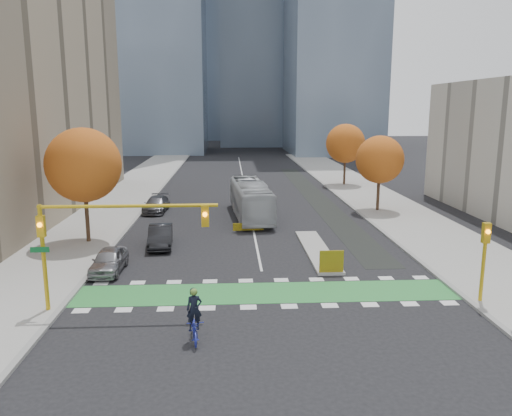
{
  "coord_description": "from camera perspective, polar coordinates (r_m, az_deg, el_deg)",
  "views": [
    {
      "loc": [
        -1.85,
        -23.21,
        9.5
      ],
      "look_at": [
        -0.11,
        9.21,
        3.0
      ],
      "focal_mm": 35.0,
      "sensor_mm": 36.0,
      "label": 1
    }
  ],
  "objects": [
    {
      "name": "hazard_board",
      "position": [
        29.34,
        8.62,
        -6.06
      ],
      "size": [
        1.4,
        0.12,
        1.3
      ],
      "primitive_type": "cube",
      "color": "yellow",
      "rests_on": "median_island"
    },
    {
      "name": "curb_west",
      "position": [
        44.97,
        -13.44,
        -1.09
      ],
      "size": [
        0.3,
        120.0,
        0.16
      ],
      "primitive_type": "cube",
      "color": "gray",
      "rests_on": "ground"
    },
    {
      "name": "tower_ne",
      "position": [
        112.28,
        8.84,
        21.72
      ],
      "size": [
        18.0,
        24.0,
        60.0
      ],
      "primitive_type": "cube",
      "color": "#47566B",
      "rests_on": "ground"
    },
    {
      "name": "traffic_signal_east",
      "position": [
        26.71,
        24.67,
        -4.41
      ],
      "size": [
        0.35,
        0.43,
        4.1
      ],
      "color": "#BF9914",
      "rests_on": "ground"
    },
    {
      "name": "sidewalk_west",
      "position": [
        45.73,
        -17.76,
        -1.12
      ],
      "size": [
        7.0,
        120.0,
        0.15
      ],
      "primitive_type": "cube",
      "color": "gray",
      "rests_on": "ground"
    },
    {
      "name": "tower_far",
      "position": [
        166.04,
        -4.05,
        21.89
      ],
      "size": [
        26.0,
        26.0,
        80.0
      ],
      "primitive_type": "cube",
      "color": "#47566B",
      "rests_on": "ground"
    },
    {
      "name": "bike_lane_paint",
      "position": [
        54.85,
        6.8,
        1.28
      ],
      "size": [
        2.5,
        50.0,
        0.01
      ],
      "primitive_type": "cube",
      "color": "black",
      "rests_on": "ground"
    },
    {
      "name": "median_island",
      "position": [
        34.06,
        6.97,
        -4.82
      ],
      "size": [
        1.6,
        10.0,
        0.16
      ],
      "primitive_type": "cube",
      "color": "gray",
      "rests_on": "ground"
    },
    {
      "name": "bus",
      "position": [
        44.03,
        -0.61,
        0.99
      ],
      "size": [
        3.58,
        11.67,
        3.2
      ],
      "primitive_type": "imported",
      "rotation": [
        0.0,
        0.0,
        0.08
      ],
      "color": "#B2B6BB",
      "rests_on": "ground"
    },
    {
      "name": "tree_west",
      "position": [
        36.85,
        -19.11,
        4.65
      ],
      "size": [
        5.2,
        5.2,
        8.22
      ],
      "color": "#332114",
      "rests_on": "ground"
    },
    {
      "name": "ground",
      "position": [
        25.14,
        1.4,
        -10.88
      ],
      "size": [
        300.0,
        300.0,
        0.0
      ],
      "primitive_type": "plane",
      "color": "black",
      "rests_on": "ground"
    },
    {
      "name": "centre_line",
      "position": [
        63.94,
        -1.38,
        2.78
      ],
      "size": [
        0.15,
        70.0,
        0.01
      ],
      "primitive_type": "cube",
      "color": "silver",
      "rests_on": "ground"
    },
    {
      "name": "parked_car_c",
      "position": [
        47.36,
        -11.34,
        0.4
      ],
      "size": [
        2.22,
        4.97,
        1.42
      ],
      "primitive_type": "imported",
      "rotation": [
        0.0,
        0.0,
        -0.05
      ],
      "color": "#46464B",
      "rests_on": "ground"
    },
    {
      "name": "traffic_signal_west",
      "position": [
        24.12,
        -17.59,
        -2.31
      ],
      "size": [
        8.53,
        0.56,
        5.2
      ],
      "color": "#BF9914",
      "rests_on": "ground"
    },
    {
      "name": "curb_east",
      "position": [
        45.78,
        12.0,
        -0.81
      ],
      "size": [
        0.3,
        120.0,
        0.16
      ],
      "primitive_type": "cube",
      "color": "gray",
      "rests_on": "ground"
    },
    {
      "name": "bike_crossing",
      "position": [
        26.53,
        1.15,
        -9.65
      ],
      "size": [
        20.0,
        3.0,
        0.01
      ],
      "primitive_type": "cube",
      "color": "#297F36",
      "rests_on": "ground"
    },
    {
      "name": "parked_car_b",
      "position": [
        35.44,
        -10.87,
        -3.18
      ],
      "size": [
        1.97,
        4.66,
        1.5
      ],
      "primitive_type": "imported",
      "rotation": [
        0.0,
        0.0,
        0.09
      ],
      "color": "black",
      "rests_on": "ground"
    },
    {
      "name": "tree_east_near",
      "position": [
        47.51,
        13.96,
        5.39
      ],
      "size": [
        4.4,
        4.4,
        7.08
      ],
      "color": "#332114",
      "rests_on": "ground"
    },
    {
      "name": "parked_car_a",
      "position": [
        30.75,
        -16.46,
        -5.76
      ],
      "size": [
        1.76,
        4.22,
        1.43
      ],
      "primitive_type": "imported",
      "rotation": [
        0.0,
        0.0,
        -0.02
      ],
      "color": "gray",
      "rests_on": "ground"
    },
    {
      "name": "sidewalk_east",
      "position": [
        46.81,
        16.14,
        -0.74
      ],
      "size": [
        7.0,
        120.0,
        0.15
      ],
      "primitive_type": "cube",
      "color": "gray",
      "rests_on": "ground"
    },
    {
      "name": "tree_east_far",
      "position": [
        63.01,
        10.19,
        7.27
      ],
      "size": [
        4.8,
        4.8,
        7.65
      ],
      "color": "#332114",
      "rests_on": "ground"
    },
    {
      "name": "cyclist",
      "position": [
        21.34,
        -7.03,
        -12.94
      ],
      "size": [
        0.94,
        2.05,
        2.28
      ],
      "rotation": [
        0.0,
        0.0,
        0.13
      ],
      "color": "#222A9B",
      "rests_on": "ground"
    }
  ]
}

